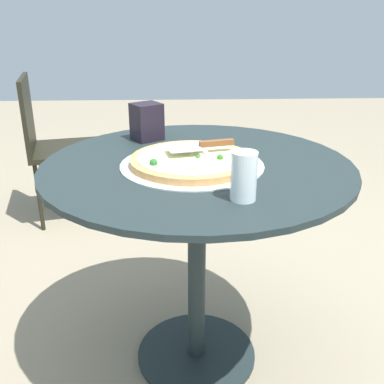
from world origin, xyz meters
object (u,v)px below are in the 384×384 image
at_px(pizza_server, 201,145).
at_px(napkin_dispenser, 147,122).
at_px(patio_table, 197,210).
at_px(drinking_cup, 244,176).
at_px(pizza_on_tray, 192,161).
at_px(patio_chair_far, 52,139).

relative_size(pizza_server, napkin_dispenser, 1.65).
bearing_deg(patio_table, napkin_dispenser, 32.10).
relative_size(drinking_cup, napkin_dispenser, 0.94).
bearing_deg(pizza_on_tray, patio_table, -34.27).
bearing_deg(napkin_dispenser, pizza_on_tray, 84.57).
height_order(napkin_dispenser, patio_chair_far, napkin_dispenser).
distance_m(drinking_cup, napkin_dispenser, 0.62).
height_order(pizza_server, napkin_dispenser, napkin_dispenser).
bearing_deg(pizza_server, drinking_cup, -164.16).
bearing_deg(napkin_dispenser, patio_table, 89.44).
height_order(patio_table, patio_chair_far, patio_chair_far).
bearing_deg(drinking_cup, napkin_dispenser, 25.54).
bearing_deg(patio_chair_far, pizza_on_tray, -148.79).
bearing_deg(patio_table, patio_chair_far, 32.29).
relative_size(patio_table, patio_chair_far, 1.13).
bearing_deg(patio_table, pizza_on_tray, 145.73).
distance_m(drinking_cup, patio_chair_far, 1.80).
xyz_separation_m(drinking_cup, patio_chair_far, (1.53, 0.88, -0.33)).
distance_m(pizza_on_tray, napkin_dispenser, 0.33).
height_order(patio_table, pizza_server, pizza_server).
relative_size(drinking_cup, patio_chair_far, 0.15).
height_order(pizza_on_tray, patio_chair_far, patio_chair_far).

